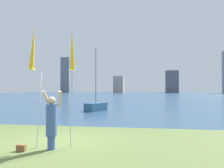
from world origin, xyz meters
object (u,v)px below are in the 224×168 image
person (52,120)px  kite_flag_right (72,52)px  kite_flag_left (33,50)px  sailboat_3 (96,107)px  bag (21,148)px

person → kite_flag_right: size_ratio=0.48×
person → kite_flag_left: bearing=-150.7°
kite_flag_left → kite_flag_right: 1.20m
person → kite_flag_right: kite_flag_right is taller
kite_flag_left → sailboat_3: size_ratio=0.72×
kite_flag_left → bag: (-0.28, -0.15, -2.98)m
kite_flag_left → bag: size_ratio=14.20×
person → bag: 1.18m
bag → kite_flag_left: bearing=28.1°
kite_flag_right → person: bearing=-142.4°
person → kite_flag_left: (-0.52, -0.19, 2.18)m
kite_flag_left → sailboat_3: (-0.94, 12.46, -2.70)m
kite_flag_right → bag: (-1.33, -0.74, -2.98)m
kite_flag_right → bag: bearing=-150.9°
kite_flag_right → sailboat_3: bearing=99.5°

